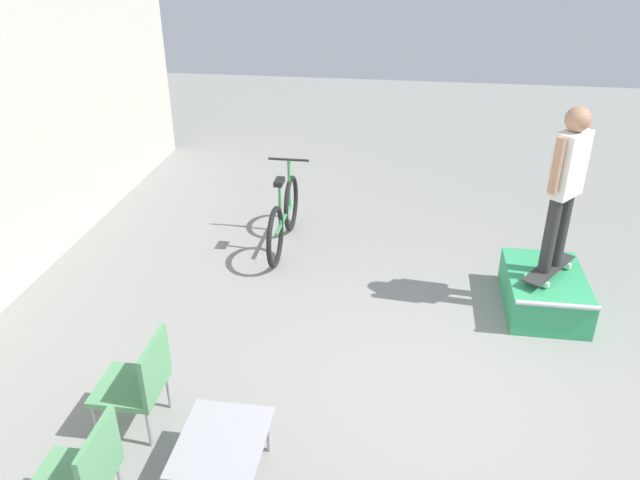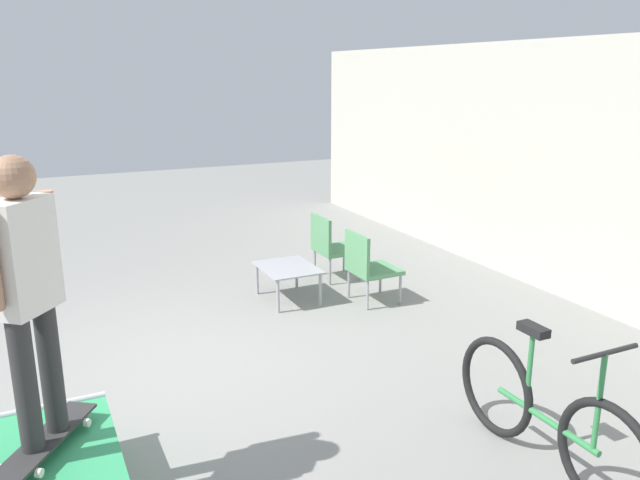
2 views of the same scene
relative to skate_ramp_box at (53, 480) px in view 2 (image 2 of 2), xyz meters
The scene contains 9 objects.
ground_plane 1.98m from the skate_ramp_box, 144.06° to the left, with size 24.00×24.00×0.00m, color gray.
house_wall_back 6.10m from the skate_ramp_box, 105.54° to the left, with size 12.00×0.06×3.00m.
skate_ramp_box is the anchor object (origin of this frame).
skateboard_on_ramp 0.28m from the skate_ramp_box, 47.16° to the right, with size 0.81×0.64×0.07m.
person_skater 1.30m from the skate_ramp_box, 47.16° to the right, with size 0.46×0.40×1.70m.
coffee_table 3.88m from the skate_ramp_box, 135.35° to the left, with size 0.78×0.62×0.41m.
patio_chair_left 4.80m from the skate_ramp_box, 132.46° to the left, with size 0.53×0.53×0.85m.
patio_chair_right 4.22m from the skate_ramp_box, 122.82° to the left, with size 0.52×0.52×0.85m.
bicycle 3.19m from the skate_ramp_box, 71.69° to the left, with size 1.73×0.52×1.04m.
Camera 2 is at (5.29, -1.11, 2.62)m, focal length 35.00 mm.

